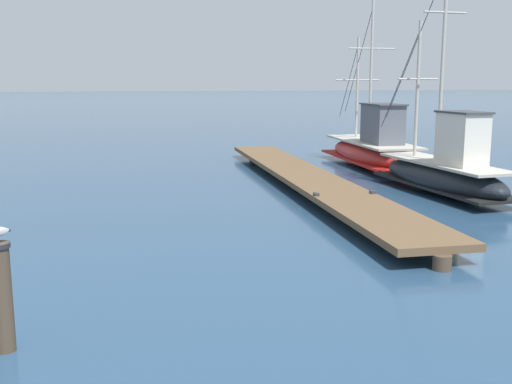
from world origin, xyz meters
TOP-DOWN VIEW (x-y plane):
  - floating_dock at (6.15, 16.94)m, footprint 2.67×18.23m
  - fishing_boat_0 at (10.46, 21.18)m, footprint 2.59×7.64m
  - fishing_boat_1 at (9.87, 14.79)m, footprint 1.93×6.93m
  - mooring_piling at (-1.70, 6.33)m, footprint 0.30×0.30m

SIDE VIEW (x-z plane):
  - floating_dock at x=6.15m, z-range 0.10..0.63m
  - fishing_boat_0 at x=10.46m, z-range -2.64..4.15m
  - fishing_boat_1 at x=9.87m, z-range -2.90..4.41m
  - mooring_piling at x=-1.70m, z-range 0.04..1.50m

